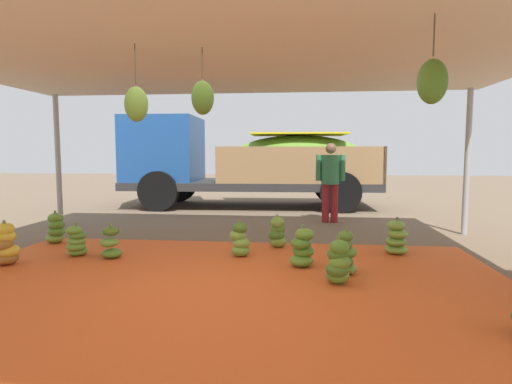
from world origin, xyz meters
name	(u,v)px	position (x,y,z in m)	size (l,w,h in m)	color
ground_plane	(250,233)	(0.00, 3.00, 0.00)	(40.00, 40.00, 0.00)	brown
tarp_orange	(218,285)	(0.00, 0.00, 0.01)	(6.60, 4.44, 0.01)	#E05B23
tent_canopy	(215,46)	(0.01, -0.09, 2.54)	(8.00, 7.00, 2.62)	#9EA0A5
banana_bunch_0	(338,263)	(1.31, 0.17, 0.25)	(0.37, 0.41, 0.53)	#60932D
banana_bunch_1	(111,244)	(-1.71, 1.03, 0.21)	(0.38, 0.38, 0.48)	#518428
banana_bunch_2	(277,233)	(0.55, 1.92, 0.23)	(0.32, 0.34, 0.51)	#6B9E38
banana_bunch_3	(5,245)	(-2.89, 0.53, 0.27)	(0.42, 0.42, 0.58)	#996628
banana_bunch_5	(396,239)	(2.26, 1.64, 0.23)	(0.41, 0.44, 0.54)	#75A83D
banana_bunch_6	(302,249)	(0.92, 0.86, 0.24)	(0.38, 0.40, 0.54)	#60932D
banana_bunch_7	(56,229)	(-3.01, 1.85, 0.23)	(0.43, 0.40, 0.52)	#6B9E38
banana_bunch_8	(346,254)	(1.44, 0.56, 0.26)	(0.34, 0.32, 0.58)	#6B9E38
banana_bunch_9	(77,242)	(-2.23, 1.07, 0.21)	(0.37, 0.40, 0.49)	#6B9E38
banana_bunch_10	(240,240)	(0.05, 1.31, 0.23)	(0.38, 0.36, 0.51)	#6B9E38
cargo_truck_main	(244,161)	(-0.61, 6.76, 1.24)	(6.69, 2.55, 2.40)	#2D2D2D
worker_0	(330,176)	(1.51, 4.37, 0.96)	(0.60, 0.37, 1.65)	maroon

